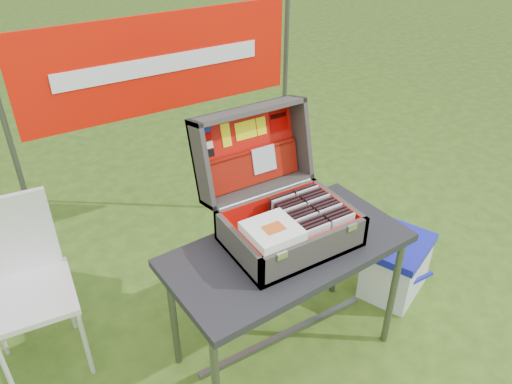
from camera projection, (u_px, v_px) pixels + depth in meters
ground at (263, 355)px, 2.69m from camera, size 80.00×80.00×0.00m
table at (286, 302)px, 2.53m from camera, size 1.19×0.65×0.72m
table_top at (288, 250)px, 2.34m from camera, size 1.19×0.65×0.04m
table_leg_fl at (216, 384)px, 2.15m from camera, size 0.04×0.04×0.68m
table_leg_fr at (392, 295)px, 2.60m from camera, size 0.04×0.04×0.68m
table_leg_bl at (173, 316)px, 2.48m from camera, size 0.04×0.04×0.68m
table_leg_br at (337, 247)px, 2.93m from camera, size 0.04×0.04×0.68m
table_brace at (284, 335)px, 2.66m from camera, size 1.01×0.03×0.03m
suitcase at (284, 188)px, 2.26m from camera, size 0.58×0.58×0.54m
suitcase_base_bottom at (290, 240)px, 2.36m from camera, size 0.58×0.42×0.02m
suitcase_base_wall_front at (316, 252)px, 2.18m from camera, size 0.58×0.02×0.16m
suitcase_base_wall_back at (268, 208)px, 2.46m from camera, size 0.58×0.02×0.16m
suitcase_base_wall_left at (238, 249)px, 2.20m from camera, size 0.02×0.42×0.16m
suitcase_base_wall_right at (337, 211)px, 2.44m from camera, size 0.02×0.42×0.16m
suitcase_liner_floor at (290, 238)px, 2.35m from camera, size 0.54×0.37×0.01m
suitcase_latch_left at (282, 256)px, 2.05m from camera, size 0.05×0.01×0.03m
suitcase_latch_right at (352, 227)px, 2.21m from camera, size 0.05×0.01×0.03m
suitcase_hinge at (267, 194)px, 2.43m from camera, size 0.52×0.02×0.02m
suitcase_lid_back at (246, 148)px, 2.47m from camera, size 0.58×0.12×0.41m
suitcase_lid_rim_far at (248, 110)px, 2.35m from camera, size 0.58×0.16×0.06m
suitcase_lid_rim_near at (258, 188)px, 2.49m from camera, size 0.58×0.16×0.06m
suitcase_lid_rim_left at (201, 165)px, 2.30m from camera, size 0.02×0.25×0.44m
suitcase_lid_rim_right at (300, 137)px, 2.54m from camera, size 0.02×0.25×0.44m
suitcase_lid_liner at (248, 149)px, 2.46m from camera, size 0.53×0.09×0.36m
suitcase_liner_wall_front at (314, 248)px, 2.18m from camera, size 0.54×0.01×0.13m
suitcase_liner_wall_back at (269, 208)px, 2.44m from camera, size 0.54×0.01×0.13m
suitcase_liner_wall_left at (241, 245)px, 2.20m from camera, size 0.01×0.37×0.13m
suitcase_liner_wall_right at (335, 210)px, 2.43m from camera, size 0.01×0.37×0.13m
suitcase_lid_pocket at (252, 168)px, 2.48m from camera, size 0.52×0.07×0.17m
suitcase_pocket_edge at (251, 152)px, 2.45m from camera, size 0.51×0.02×0.02m
suitcase_pocket_cd at (264, 159)px, 2.48m from camera, size 0.13×0.04×0.13m
lid_sticker_cc_a at (205, 129)px, 2.31m from camera, size 0.06×0.01×0.04m
lid_sticker_cc_b at (206, 137)px, 2.33m from camera, size 0.06×0.01×0.04m
lid_sticker_cc_c at (207, 145)px, 2.34m from camera, size 0.06×0.01×0.04m
lid_sticker_cc_d at (209, 154)px, 2.35m from camera, size 0.06×0.01×0.04m
lid_card_neon_tall at (226, 135)px, 2.38m from camera, size 0.05×0.03×0.11m
lid_card_neon_main at (246, 130)px, 2.42m from camera, size 0.11×0.02×0.09m
lid_card_neon_small at (261, 126)px, 2.46m from camera, size 0.05×0.02×0.09m
lid_sticker_band at (279, 121)px, 2.51m from camera, size 0.10×0.03×0.10m
lid_sticker_band_bar at (278, 116)px, 2.50m from camera, size 0.09×0.01×0.02m
cd_left_0 at (318, 240)px, 2.21m from camera, size 0.13×0.01×0.15m
cd_left_1 at (315, 238)px, 2.22m from camera, size 0.13×0.01×0.15m
cd_left_2 at (312, 235)px, 2.24m from camera, size 0.13×0.01×0.15m
cd_left_3 at (308, 232)px, 2.26m from camera, size 0.13×0.01×0.15m
cd_left_4 at (305, 230)px, 2.27m from camera, size 0.13×0.01×0.15m
cd_left_5 at (303, 227)px, 2.29m from camera, size 0.13×0.01×0.15m
cd_left_6 at (300, 225)px, 2.31m from camera, size 0.13×0.01×0.15m
cd_left_7 at (297, 222)px, 2.32m from camera, size 0.13×0.01×0.15m
cd_left_8 at (294, 220)px, 2.34m from camera, size 0.13×0.01×0.15m
cd_left_9 at (291, 217)px, 2.35m from camera, size 0.13×0.01×0.15m
cd_left_10 at (288, 215)px, 2.37m from camera, size 0.13×0.01×0.15m
cd_left_11 at (286, 212)px, 2.39m from camera, size 0.13×0.01×0.15m
cd_left_12 at (283, 210)px, 2.40m from camera, size 0.13×0.01×0.15m
cd_left_13 at (280, 208)px, 2.42m from camera, size 0.13×0.01×0.15m
cd_right_0 at (342, 230)px, 2.27m from camera, size 0.13×0.01×0.15m
cd_right_1 at (339, 228)px, 2.28m from camera, size 0.13×0.01×0.15m
cd_right_2 at (336, 225)px, 2.30m from camera, size 0.13×0.01×0.15m
cd_right_3 at (333, 223)px, 2.32m from camera, size 0.13×0.01×0.15m
cd_right_4 at (330, 220)px, 2.33m from camera, size 0.13×0.01×0.15m
cd_right_5 at (327, 218)px, 2.35m from camera, size 0.13×0.01×0.15m
cd_right_6 at (324, 215)px, 2.37m from camera, size 0.13×0.01×0.15m
cd_right_7 at (321, 213)px, 2.38m from camera, size 0.13×0.01×0.15m
cd_right_8 at (318, 211)px, 2.40m from camera, size 0.13×0.01×0.15m
cd_right_9 at (315, 208)px, 2.42m from camera, size 0.13×0.01×0.15m
cd_right_10 at (312, 206)px, 2.43m from camera, size 0.13×0.01×0.15m
cd_right_11 at (309, 204)px, 2.45m from camera, size 0.13×0.01×0.15m
cd_right_12 at (307, 202)px, 2.47m from camera, size 0.13×0.01×0.15m
cd_right_13 at (304, 200)px, 2.48m from camera, size 0.13×0.01×0.15m
songbook_0 at (272, 234)px, 2.15m from camera, size 0.22×0.22×0.00m
songbook_1 at (272, 233)px, 2.15m from camera, size 0.22×0.22×0.00m
songbook_2 at (272, 232)px, 2.15m from camera, size 0.22×0.22×0.00m
songbook_3 at (272, 231)px, 2.15m from camera, size 0.22×0.22×0.00m
songbook_4 at (272, 230)px, 2.14m from camera, size 0.22×0.22×0.00m
songbook_5 at (272, 229)px, 2.14m from camera, size 0.22×0.22×0.00m
songbook_6 at (272, 228)px, 2.14m from camera, size 0.22×0.22×0.00m
songbook_7 at (273, 227)px, 2.14m from camera, size 0.22×0.22×0.00m
songbook_graphic at (274, 228)px, 2.13m from camera, size 0.09×0.07×0.00m
cooler at (396, 266)px, 3.03m from camera, size 0.51×0.46×0.37m
cooler_body at (395, 269)px, 3.04m from camera, size 0.48×0.43×0.32m
cooler_lid at (400, 245)px, 2.94m from camera, size 0.51×0.46×0.05m
cooler_handle at (417, 280)px, 2.90m from camera, size 0.25×0.02×0.02m
chair at (29, 299)px, 2.40m from camera, size 0.46×0.50×0.93m
chair_seat at (28, 297)px, 2.40m from camera, size 0.46×0.46×0.03m
chair_backrest at (8, 237)px, 2.41m from camera, size 0.43×0.06×0.45m
chair_leg_fl at (7, 373)px, 2.32m from camera, size 0.02×0.02×0.48m
chair_leg_fr at (85, 341)px, 2.47m from camera, size 0.02×0.02×0.48m
chair_leg_br at (67, 297)px, 2.73m from camera, size 0.02×0.02×0.48m
chair_upright_right at (47, 227)px, 2.50m from camera, size 0.02×0.02×0.45m
cardboard_box at (324, 233)px, 3.32m from camera, size 0.33×0.14×0.35m
banner_post_left at (19, 173)px, 2.65m from camera, size 0.03×0.03×1.70m
banner_post_right at (284, 107)px, 3.40m from camera, size 0.03×0.03×1.70m
banner at (161, 64)px, 2.77m from camera, size 1.60×0.02×0.55m
banner_text at (162, 65)px, 2.77m from camera, size 1.20×0.00×0.10m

